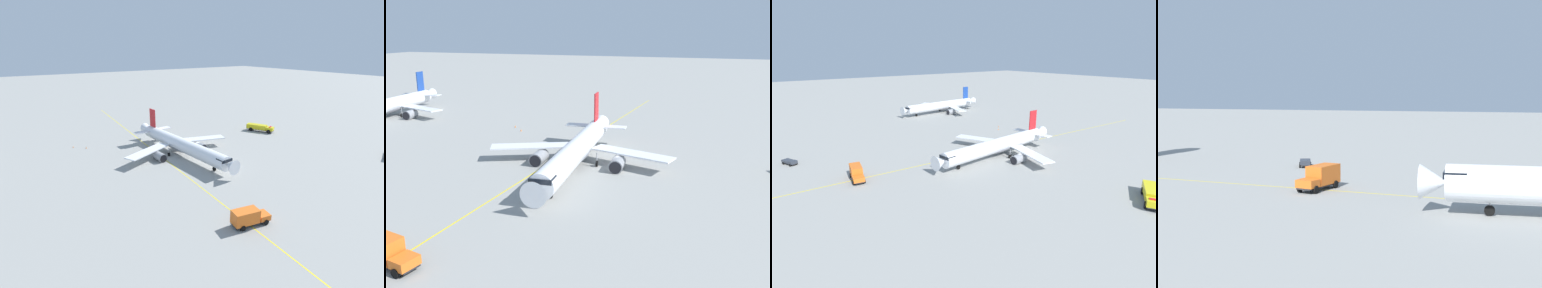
{
  "view_description": "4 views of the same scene",
  "coord_description": "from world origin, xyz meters",
  "views": [
    {
      "loc": [
        -46.68,
        -69.83,
        29.93
      ],
      "look_at": [
        -2.93,
        -3.28,
        3.15
      ],
      "focal_mm": 27.03,
      "sensor_mm": 36.0,
      "label": 1
    },
    {
      "loc": [
        17.45,
        -68.7,
        23.78
      ],
      "look_at": [
        -6.85,
        0.98,
        3.41
      ],
      "focal_mm": 39.21,
      "sensor_mm": 36.0,
      "label": 2
    },
    {
      "loc": [
        51.1,
        -58.04,
        27.87
      ],
      "look_at": [
        -6.52,
        -13.55,
        5.63
      ],
      "focal_mm": 28.12,
      "sensor_mm": 36.0,
      "label": 3
    },
    {
      "loc": [
        54.34,
        -11.7,
        12.62
      ],
      "look_at": [
        -12.62,
        -34.05,
        6.14
      ],
      "focal_mm": 54.24,
      "sensor_mm": 36.0,
      "label": 4
    }
  ],
  "objects": [
    {
      "name": "baggage_truck_truck",
      "position": [
        -34.37,
        -49.18,
        0.72
      ],
      "size": [
        4.68,
        3.29,
        1.22
      ],
      "rotation": [
        0.0,
        0.0,
        0.4
      ],
      "color": "#232326",
      "rests_on": "ground_plane"
    },
    {
      "name": "catering_truck_truck",
      "position": [
        -14.26,
        -38.57,
        1.66
      ],
      "size": [
        7.38,
        3.72,
        3.1
      ],
      "rotation": [
        0.0,
        0.0,
        6.09
      ],
      "color": "#232326",
      "rests_on": "ground_plane"
    }
  ]
}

